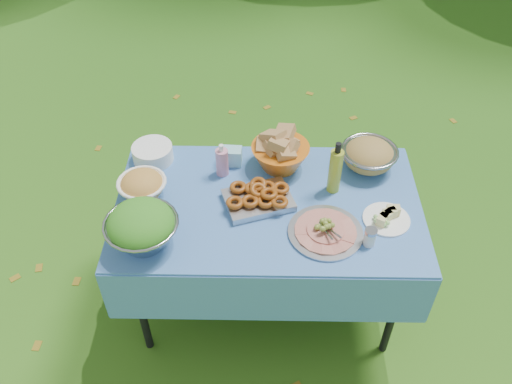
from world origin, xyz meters
TOP-DOWN VIEW (x-y plane):
  - ground at (0.00, 0.00)m, footprint 80.00×80.00m
  - picnic_table at (0.00, 0.00)m, footprint 1.46×0.86m
  - salad_bowl at (-0.55, -0.26)m, footprint 0.41×0.41m
  - pasta_bowl_white at (-0.61, 0.05)m, footprint 0.29×0.29m
  - plate_stack at (-0.60, 0.32)m, footprint 0.26×0.26m
  - wipes_box at (-0.19, 0.29)m, footprint 0.10×0.08m
  - sanitizer_bottle at (-0.23, 0.21)m, footprint 0.07×0.07m
  - bread_bowl at (0.06, 0.27)m, footprint 0.37×0.37m
  - pasta_bowl_steel at (0.51, 0.28)m, footprint 0.34×0.34m
  - fried_tray at (-0.05, 0.00)m, footprint 0.37×0.31m
  - charcuterie_platter at (0.26, -0.19)m, footprint 0.38×0.38m
  - oil_bottle at (0.32, 0.10)m, footprint 0.08×0.08m
  - cheese_plate at (0.55, -0.10)m, footprint 0.28×0.28m
  - shaker at (0.45, -0.25)m, footprint 0.06×0.06m

SIDE VIEW (x-z plane):
  - ground at x=0.00m, z-range 0.00..0.00m
  - picnic_table at x=0.00m, z-range 0.00..0.76m
  - cheese_plate at x=0.55m, z-range 0.76..0.82m
  - fried_tray at x=-0.05m, z-range 0.76..0.83m
  - charcuterie_platter at x=0.26m, z-range 0.76..0.84m
  - plate_stack at x=-0.60m, z-range 0.76..0.85m
  - shaker at x=0.45m, z-range 0.76..0.85m
  - wipes_box at x=-0.19m, z-range 0.76..0.85m
  - pasta_bowl_white at x=-0.61m, z-range 0.76..0.89m
  - pasta_bowl_steel at x=0.51m, z-range 0.76..0.91m
  - sanitizer_bottle at x=-0.23m, z-range 0.76..0.94m
  - bread_bowl at x=0.06m, z-range 0.76..0.96m
  - salad_bowl at x=-0.55m, z-range 0.76..0.97m
  - oil_bottle at x=0.32m, z-range 0.76..1.05m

